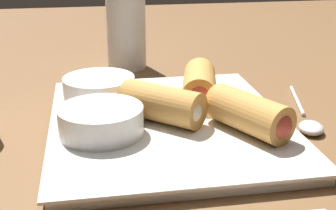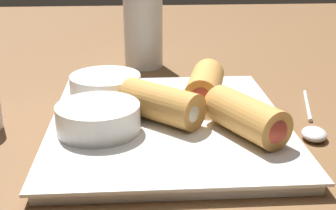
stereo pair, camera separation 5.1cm
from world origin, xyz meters
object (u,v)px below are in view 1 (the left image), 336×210
(spoon, at_px, (308,122))
(dipping_bowl_near, at_px, (101,119))
(dipping_bowl_far, at_px, (99,87))
(serving_plate, at_px, (168,124))
(drinking_glass, at_px, (126,30))

(spoon, bearing_deg, dipping_bowl_near, 92.84)
(dipping_bowl_far, height_order, spoon, dipping_bowl_far)
(dipping_bowl_near, relative_size, dipping_bowl_far, 1.00)
(dipping_bowl_near, bearing_deg, serving_plate, -69.24)
(dipping_bowl_far, distance_m, drinking_glass, 0.20)
(serving_plate, relative_size, dipping_bowl_far, 3.44)
(serving_plate, relative_size, drinking_glass, 2.47)
(dipping_bowl_near, relative_size, spoon, 0.53)
(serving_plate, distance_m, spoon, 0.17)
(dipping_bowl_near, relative_size, drinking_glass, 0.72)
(dipping_bowl_far, xyz_separation_m, drinking_glass, (0.19, -0.05, 0.03))
(dipping_bowl_near, bearing_deg, dipping_bowl_far, -0.94)
(serving_plate, xyz_separation_m, dipping_bowl_far, (0.08, 0.07, 0.02))
(serving_plate, distance_m, drinking_glass, 0.27)
(serving_plate, xyz_separation_m, spoon, (-0.02, -0.16, -0.00))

